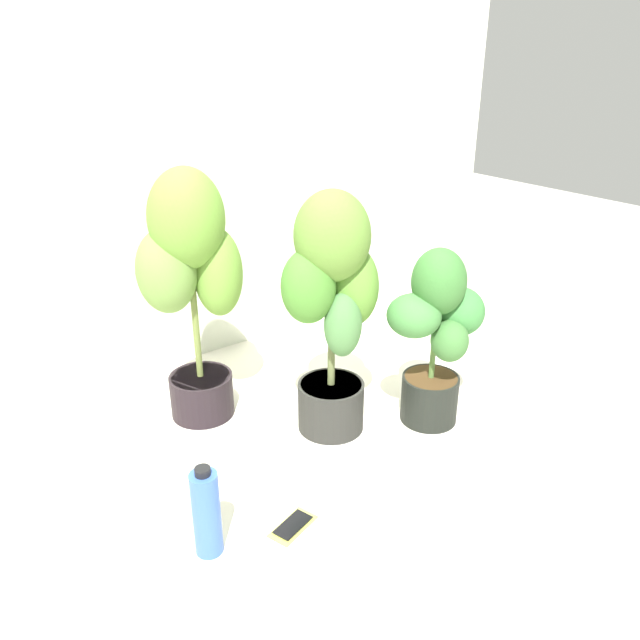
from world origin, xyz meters
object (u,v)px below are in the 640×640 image
Objects in this scene: potted_plant_back_left at (191,274)px; nutrient_bottle at (206,513)px; potted_plant_center at (332,301)px; cell_phone at (293,526)px; potted_plant_front_right at (437,331)px.

potted_plant_back_left is 3.33× the size of nutrient_bottle.
potted_plant_center is 5.28× the size of cell_phone.
cell_phone is at bearing -139.87° from potted_plant_center.
potted_plant_back_left reaches higher than nutrient_bottle.
potted_plant_front_right reaches higher than nutrient_bottle.
potted_plant_back_left is 5.60× the size of cell_phone.
potted_plant_back_left reaches higher than cell_phone.
potted_plant_back_left is at bearing 64.30° from nutrient_bottle.
potted_plant_front_right is 0.96m from nutrient_bottle.
potted_plant_back_left is 0.48m from potted_plant_center.
cell_phone is at bearing -167.41° from potted_plant_front_right.
potted_plant_front_right is 4.01× the size of cell_phone.
potted_plant_back_left is 1.06× the size of potted_plant_center.
potted_plant_center is at bearing 23.43° from nutrient_bottle.
nutrient_bottle is (-0.23, 0.06, 0.12)m from cell_phone.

